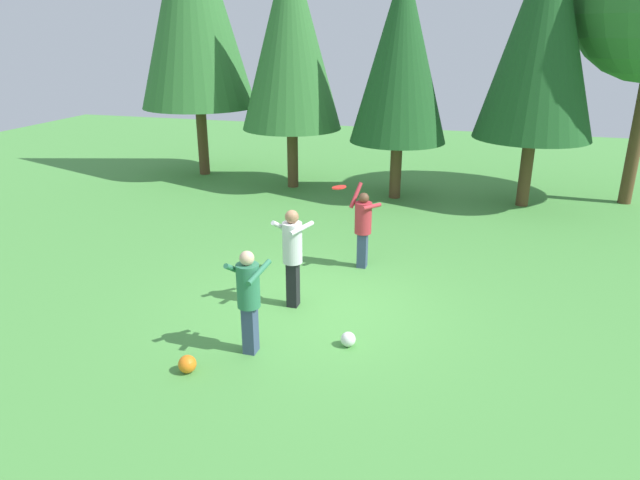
% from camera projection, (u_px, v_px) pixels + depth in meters
% --- Properties ---
extents(ground_plane, '(40.00, 40.00, 0.00)m').
position_uv_depth(ground_plane, '(319.00, 307.00, 10.00)').
color(ground_plane, '#4C9342').
extents(person_thrower, '(0.63, 0.63, 1.74)m').
position_uv_depth(person_thrower, '(363.00, 224.00, 11.39)').
color(person_thrower, '#38476B').
rests_on(person_thrower, ground_plane).
extents(person_catcher, '(0.64, 0.71, 1.76)m').
position_uv_depth(person_catcher, '(292.00, 250.00, 9.70)').
color(person_catcher, black).
rests_on(person_catcher, ground_plane).
extents(person_bystander, '(0.57, 0.63, 1.64)m').
position_uv_depth(person_bystander, '(249.00, 294.00, 8.28)').
color(person_bystander, '#38476B').
rests_on(person_bystander, ground_plane).
extents(frisbee, '(0.30, 0.30, 0.06)m').
position_uv_depth(frisbee, '(339.00, 187.00, 10.56)').
color(frisbee, red).
extents(ball_orange, '(0.26, 0.26, 0.26)m').
position_uv_depth(ball_orange, '(187.00, 364.00, 8.05)').
color(ball_orange, orange).
rests_on(ball_orange, ground_plane).
extents(ball_white, '(0.23, 0.23, 0.23)m').
position_uv_depth(ball_white, '(348.00, 339.00, 8.72)').
color(ball_white, white).
rests_on(ball_white, ground_plane).
extents(tree_left, '(2.97, 2.97, 7.08)m').
position_uv_depth(tree_left, '(291.00, 37.00, 16.25)').
color(tree_left, brown).
rests_on(tree_left, ground_plane).
extents(tree_right, '(3.07, 3.07, 7.34)m').
position_uv_depth(tree_right, '(544.00, 30.00, 14.28)').
color(tree_right, brown).
rests_on(tree_right, ground_plane).
extents(tree_far_left, '(3.67, 3.67, 8.76)m').
position_uv_depth(tree_far_left, '(193.00, 0.00, 17.47)').
color(tree_far_left, brown).
rests_on(tree_far_left, ground_plane).
extents(tree_center, '(2.69, 2.69, 6.42)m').
position_uv_depth(tree_center, '(401.00, 54.00, 15.23)').
color(tree_center, brown).
rests_on(tree_center, ground_plane).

